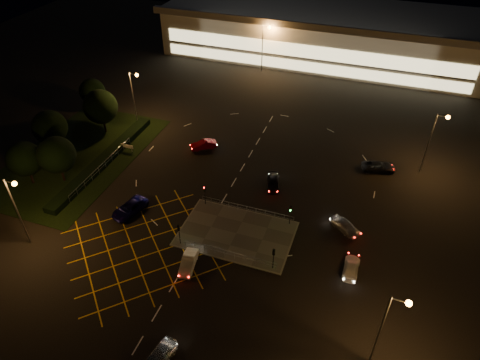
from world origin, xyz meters
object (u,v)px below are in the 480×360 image
(signal_nw, at_px, (205,191))
(car_right_silver, at_px, (345,226))
(car_east_grey, at_px, (379,167))
(car_left_blue, at_px, (130,208))
(signal_se, at_px, (274,255))
(car_near_silver, at_px, (158,358))
(signal_sw, at_px, (179,230))
(car_far_dkgrey, at_px, (273,183))
(car_approach_white, at_px, (351,267))
(car_circ_red, at_px, (204,145))
(car_queue_white, at_px, (188,263))
(signal_ne, at_px, (291,211))

(signal_nw, xyz_separation_m, car_right_silver, (19.05, 1.35, -1.64))
(car_east_grey, bearing_deg, car_left_blue, 108.79)
(signal_se, relative_size, car_near_silver, 0.70)
(car_right_silver, bearing_deg, signal_sw, 150.52)
(signal_nw, distance_m, car_east_grey, 27.33)
(signal_nw, bearing_deg, signal_se, -33.65)
(car_far_dkgrey, bearing_deg, car_approach_white, -59.26)
(car_far_dkgrey, bearing_deg, car_left_blue, -160.02)
(signal_sw, distance_m, car_circ_red, 21.80)
(car_queue_white, distance_m, car_far_dkgrey, 18.83)
(car_far_dkgrey, relative_size, car_right_silver, 1.02)
(car_left_blue, bearing_deg, signal_sw, -5.18)
(signal_sw, height_order, car_left_blue, signal_sw)
(signal_nw, bearing_deg, car_circ_red, 114.19)
(signal_se, distance_m, car_right_silver, 11.82)
(signal_sw, bearing_deg, car_left_blue, -18.93)
(car_far_dkgrey, xyz_separation_m, car_circ_red, (-13.57, 5.87, 0.07))
(signal_sw, bearing_deg, signal_se, -180.00)
(car_left_blue, xyz_separation_m, car_east_grey, (30.96, 21.09, -0.04))
(signal_se, relative_size, signal_ne, 1.00)
(signal_sw, bearing_deg, car_near_silver, 108.02)
(car_near_silver, bearing_deg, car_circ_red, 117.26)
(signal_nw, bearing_deg, car_left_blue, -151.47)
(signal_ne, height_order, car_left_blue, signal_ne)
(car_queue_white, bearing_deg, car_right_silver, 27.04)
(signal_se, distance_m, car_circ_red, 27.55)
(car_queue_white, relative_size, car_far_dkgrey, 0.99)
(signal_se, height_order, car_east_grey, signal_se)
(car_far_dkgrey, xyz_separation_m, car_right_silver, (11.30, -5.74, 0.10))
(car_queue_white, xyz_separation_m, car_circ_red, (-8.35, 23.95, -0.00))
(signal_se, height_order, car_right_silver, signal_se)
(signal_nw, relative_size, car_east_grey, 0.62)
(signal_sw, height_order, signal_ne, same)
(car_near_silver, relative_size, car_circ_red, 1.06)
(signal_nw, xyz_separation_m, car_far_dkgrey, (7.75, 7.09, -1.74))
(signal_se, relative_size, car_far_dkgrey, 0.73)
(signal_se, bearing_deg, car_left_blue, -8.37)
(signal_nw, relative_size, signal_ne, 1.00)
(car_left_blue, distance_m, car_approach_white, 29.72)
(signal_nw, xyz_separation_m, signal_ne, (12.00, 0.00, 0.00))
(signal_ne, distance_m, car_far_dkgrey, 8.45)
(signal_sw, xyz_separation_m, signal_se, (12.00, 0.00, 0.00))
(signal_nw, height_order, car_queue_white, signal_nw)
(car_right_silver, bearing_deg, car_east_grey, 23.36)
(car_circ_red, bearing_deg, car_approach_white, 18.87)
(signal_sw, height_order, car_approach_white, signal_sw)
(car_near_silver, relative_size, car_right_silver, 1.06)
(signal_ne, height_order, car_approach_white, signal_ne)
(car_far_dkgrey, bearing_deg, car_near_silver, -111.18)
(signal_se, xyz_separation_m, signal_ne, (0.00, 7.99, 0.00))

